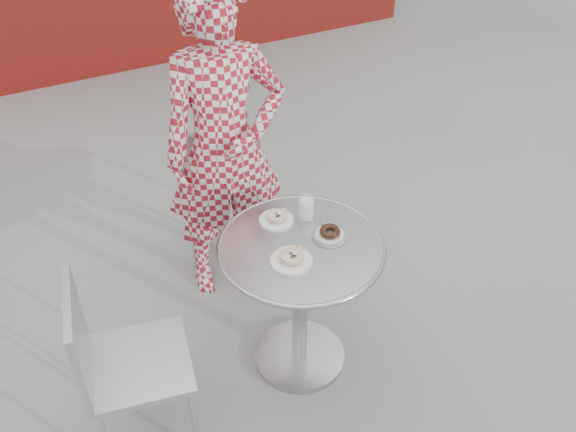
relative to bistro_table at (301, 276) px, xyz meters
name	(u,v)px	position (x,y,z in m)	size (l,w,h in m)	color
ground	(295,358)	(-0.02, 0.01, -0.56)	(60.00, 60.00, 0.00)	#A09D98
bistro_table	(301,276)	(0.00, 0.00, 0.00)	(0.74, 0.74, 0.75)	silver
chair_far	(222,208)	(-0.01, 0.98, -0.29)	(0.53, 0.53, 0.90)	#B0B3B9
chair_left	(142,391)	(-0.79, -0.05, -0.29)	(0.49, 0.48, 0.87)	#B0B3B9
seated_person	(225,149)	(-0.06, 0.70, 0.29)	(0.62, 0.41, 1.70)	maroon
plate_far	(277,218)	(-0.02, 0.20, 0.20)	(0.16, 0.16, 0.04)	white
plate_near	(292,258)	(-0.08, -0.07, 0.20)	(0.18, 0.18, 0.05)	white
plate_checker	(330,234)	(0.14, 0.00, 0.19)	(0.16, 0.16, 0.04)	white
milk_cup	(306,208)	(0.11, 0.16, 0.23)	(0.07, 0.07, 0.11)	white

